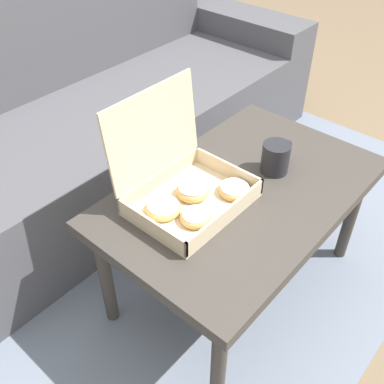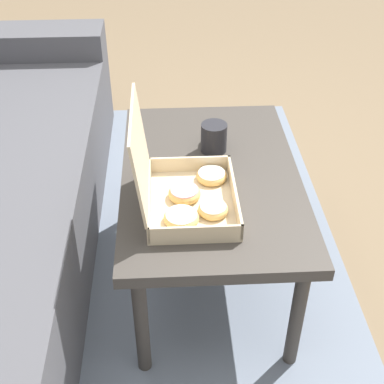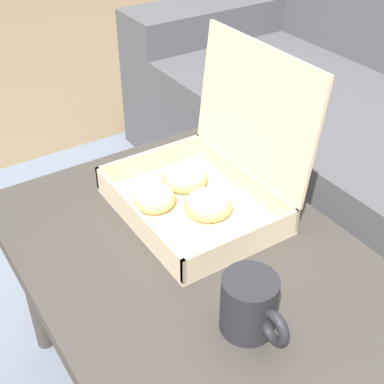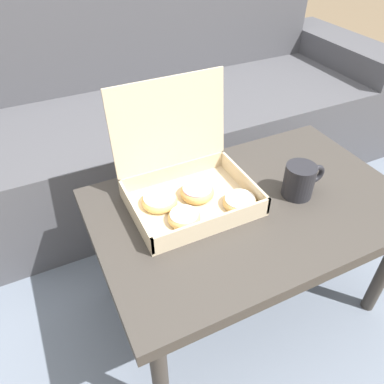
% 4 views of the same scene
% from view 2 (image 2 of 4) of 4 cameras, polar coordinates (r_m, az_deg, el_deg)
% --- Properties ---
extents(ground_plane, '(12.00, 12.00, 0.00)m').
position_cam_2_polar(ground_plane, '(2.09, -0.85, -8.86)').
color(ground_plane, '#756047').
extents(area_rug, '(2.64, 1.86, 0.01)m').
position_cam_2_polar(area_rug, '(2.11, -9.13, -8.97)').
color(area_rug, slate).
rests_on(area_rug, ground_plane).
extents(coffee_table, '(0.93, 0.59, 0.48)m').
position_cam_2_polar(coffee_table, '(1.82, 1.97, 0.62)').
color(coffee_table, '#3D3833').
rests_on(coffee_table, ground_plane).
extents(pastry_box, '(0.36, 0.30, 0.33)m').
position_cam_2_polar(pastry_box, '(1.62, -0.93, 0.22)').
color(pastry_box, beige).
rests_on(pastry_box, coffee_table).
extents(coffee_mug, '(0.14, 0.09, 0.10)m').
position_cam_2_polar(coffee_mug, '(1.88, 2.34, 5.90)').
color(coffee_mug, '#232328').
rests_on(coffee_mug, coffee_table).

